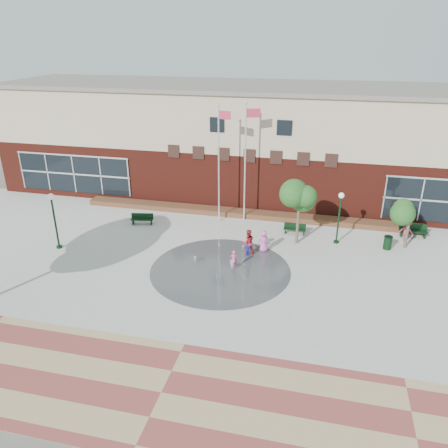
% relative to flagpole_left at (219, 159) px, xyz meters
% --- Properties ---
extents(ground, '(120.00, 120.00, 0.00)m').
position_rel_flagpole_left_xyz_m(ground, '(1.78, -10.19, -4.85)').
color(ground, '#666056').
rests_on(ground, ground).
extents(plaza_concrete, '(46.00, 18.00, 0.01)m').
position_rel_flagpole_left_xyz_m(plaza_concrete, '(1.78, -6.19, -4.84)').
color(plaza_concrete, '#A8A8A0').
rests_on(plaza_concrete, ground).
extents(paver_band, '(46.00, 6.00, 0.01)m').
position_rel_flagpole_left_xyz_m(paver_band, '(1.78, -17.19, -4.84)').
color(paver_band, brown).
rests_on(paver_band, ground).
extents(splash_pad, '(8.40, 8.40, 0.01)m').
position_rel_flagpole_left_xyz_m(splash_pad, '(1.78, -7.19, -4.84)').
color(splash_pad, '#383A3D').
rests_on(splash_pad, ground).
extents(library_building, '(44.40, 10.40, 9.20)m').
position_rel_flagpole_left_xyz_m(library_building, '(1.78, 7.29, -0.20)').
color(library_building, '#571A12').
rests_on(library_building, ground).
extents(flower_bed, '(26.00, 1.20, 0.40)m').
position_rel_flagpole_left_xyz_m(flower_bed, '(1.78, 1.41, -4.85)').
color(flower_bed, maroon).
rests_on(flower_bed, ground).
extents(flagpole_left, '(0.99, 0.34, 8.71)m').
position_rel_flagpole_left_xyz_m(flagpole_left, '(0.00, 0.00, 0.00)').
color(flagpole_left, silver).
rests_on(flagpole_left, ground).
extents(flagpole_right, '(1.06, 0.34, 8.82)m').
position_rel_flagpole_left_xyz_m(flagpole_right, '(1.80, 0.67, 0.08)').
color(flagpole_right, silver).
rests_on(flagpole_right, ground).
extents(lamp_left, '(0.40, 0.40, 3.82)m').
position_rel_flagpole_left_xyz_m(lamp_left, '(-9.29, -6.74, -2.48)').
color(lamp_left, black).
rests_on(lamp_left, ground).
extents(lamp_right, '(0.38, 0.38, 3.62)m').
position_rel_flagpole_left_xyz_m(lamp_right, '(8.57, -1.83, -2.60)').
color(lamp_right, black).
rests_on(lamp_right, ground).
extents(bench_left, '(1.69, 0.76, 0.82)m').
position_rel_flagpole_left_xyz_m(bench_left, '(-5.46, -1.86, -4.58)').
color(bench_left, black).
rests_on(bench_left, ground).
extents(bench_mid, '(1.56, 0.49, 0.77)m').
position_rel_flagpole_left_xyz_m(bench_mid, '(5.69, -1.03, -4.60)').
color(bench_mid, black).
rests_on(bench_mid, ground).
extents(bench_right, '(1.87, 0.59, 0.93)m').
position_rel_flagpole_left_xyz_m(bench_right, '(13.73, 0.34, -4.55)').
color(bench_right, black).
rests_on(bench_right, ground).
extents(trash_can, '(0.56, 0.56, 0.92)m').
position_rel_flagpole_left_xyz_m(trash_can, '(11.82, -2.00, -4.38)').
color(trash_can, black).
rests_on(trash_can, ground).
extents(tree_mid, '(2.72, 2.72, 4.58)m').
position_rel_flagpole_left_xyz_m(tree_mid, '(5.95, -2.47, -1.51)').
color(tree_mid, '#4D3C2E').
rests_on(tree_mid, ground).
extents(tree_small_right, '(2.07, 2.07, 3.54)m').
position_rel_flagpole_left_xyz_m(tree_small_right, '(12.98, -1.52, -2.26)').
color(tree_small_right, '#4D3C2E').
rests_on(tree_small_right, ground).
extents(water_jet_a, '(0.31, 0.31, 0.60)m').
position_rel_flagpole_left_xyz_m(water_jet_a, '(2.48, -7.05, -4.85)').
color(water_jet_a, white).
rests_on(water_jet_a, ground).
extents(water_jet_b, '(0.18, 0.18, 0.40)m').
position_rel_flagpole_left_xyz_m(water_jet_b, '(0.05, -6.68, -4.85)').
color(water_jet_b, white).
rests_on(water_jet_b, ground).
extents(child_splash, '(0.52, 0.45, 1.21)m').
position_rel_flagpole_left_xyz_m(child_splash, '(2.52, -6.80, -4.24)').
color(child_splash, '#E3488C').
rests_on(child_splash, ground).
extents(adult_red, '(1.04, 0.94, 1.74)m').
position_rel_flagpole_left_xyz_m(adult_red, '(3.03, -4.82, -3.98)').
color(adult_red, '#B3222E').
rests_on(adult_red, ground).
extents(adult_pink, '(0.79, 0.59, 1.45)m').
position_rel_flagpole_left_xyz_m(adult_pink, '(3.95, -4.16, -4.12)').
color(adult_pink, '#D155AC').
rests_on(adult_pink, ground).
extents(child_blue, '(0.55, 0.24, 0.93)m').
position_rel_flagpole_left_xyz_m(child_blue, '(3.06, -5.06, -4.38)').
color(child_blue, '#2E2FC1').
rests_on(child_blue, ground).
extents(person_bench, '(1.08, 0.82, 1.49)m').
position_rel_flagpole_left_xyz_m(person_bench, '(13.14, -0.40, -4.10)').
color(person_bench, '#C03550').
rests_on(person_bench, ground).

